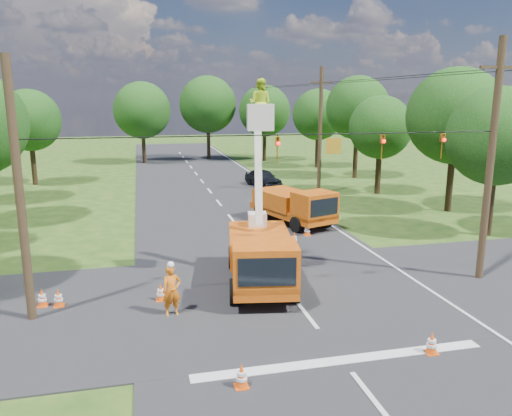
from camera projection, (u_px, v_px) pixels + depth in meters
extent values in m
plane|color=#224314|center=(219.00, 203.00, 36.78)|extent=(140.00, 140.00, 0.00)
cube|color=black|center=(219.00, 203.00, 36.78)|extent=(12.00, 100.00, 0.06)
cube|color=black|center=(291.00, 295.00, 19.67)|extent=(56.00, 10.00, 0.07)
cube|color=silver|center=(342.00, 362.00, 14.73)|extent=(9.00, 0.45, 0.02)
cube|color=silver|center=(292.00, 200.00, 38.03)|extent=(0.12, 90.00, 0.02)
cube|color=#D7580F|center=(260.00, 266.00, 20.75)|extent=(3.43, 6.80, 0.49)
cube|color=#D7580F|center=(265.00, 265.00, 18.30)|extent=(2.65, 2.21, 1.62)
cube|color=black|center=(267.00, 272.00, 17.39)|extent=(2.04, 0.41, 1.03)
cube|color=#D7580F|center=(259.00, 244.00, 21.45)|extent=(3.18, 4.37, 1.08)
cylinder|color=black|center=(234.00, 292.00, 18.74)|extent=(0.51, 1.04, 1.00)
cylinder|color=black|center=(294.00, 290.00, 18.88)|extent=(0.51, 1.04, 1.00)
cylinder|color=black|center=(232.00, 257.00, 22.75)|extent=(0.51, 1.04, 1.00)
cylinder|color=black|center=(282.00, 257.00, 22.88)|extent=(0.51, 1.04, 1.00)
cube|color=silver|center=(257.00, 219.00, 22.43)|extent=(0.94, 0.94, 0.60)
cube|color=silver|center=(258.00, 169.00, 21.34)|extent=(0.54, 1.48, 4.69)
cube|color=silver|center=(260.00, 117.00, 19.75)|extent=(1.19, 1.19, 1.03)
imported|color=#C6E526|center=(260.00, 103.00, 19.63)|extent=(1.15, 1.10, 1.87)
cube|color=#D7580F|center=(292.00, 212.00, 30.84)|extent=(4.16, 6.56, 0.46)
cube|color=#D7580F|center=(314.00, 205.00, 28.84)|extent=(2.71, 2.39, 1.54)
cube|color=black|center=(324.00, 207.00, 28.11)|extent=(1.86, 0.70, 0.98)
cube|color=#D7580F|center=(284.00, 199.00, 31.37)|extent=(3.53, 4.38, 1.03)
cylinder|color=black|center=(297.00, 225.00, 28.72)|extent=(0.62, 1.00, 0.94)
cylinder|color=black|center=(325.00, 220.00, 29.85)|extent=(0.62, 1.00, 0.94)
cylinder|color=black|center=(260.00, 212.00, 31.94)|extent=(0.62, 1.00, 0.94)
cylinder|color=black|center=(287.00, 208.00, 33.07)|extent=(0.62, 1.00, 0.94)
imported|color=orange|center=(172.00, 291.00, 17.66)|extent=(0.76, 0.58, 1.88)
imported|color=black|center=(263.00, 178.00, 43.68)|extent=(2.84, 4.71, 1.50)
cone|color=#EC4F0C|center=(241.00, 375.00, 13.31)|extent=(0.36, 0.36, 0.70)
cube|color=#EC4F0C|center=(242.00, 387.00, 13.39)|extent=(0.38, 0.38, 0.04)
cylinder|color=white|center=(241.00, 373.00, 13.30)|extent=(0.26, 0.26, 0.09)
cylinder|color=white|center=(242.00, 378.00, 13.33)|extent=(0.31, 0.31, 0.09)
cone|color=#EC4F0C|center=(432.00, 343.00, 15.08)|extent=(0.36, 0.36, 0.70)
cube|color=#EC4F0C|center=(431.00, 353.00, 15.16)|extent=(0.38, 0.38, 0.04)
cylinder|color=white|center=(432.00, 341.00, 15.07)|extent=(0.26, 0.26, 0.09)
cylinder|color=white|center=(432.00, 345.00, 15.10)|extent=(0.31, 0.31, 0.09)
cone|color=#EC4F0C|center=(294.00, 238.00, 26.31)|extent=(0.36, 0.36, 0.70)
cube|color=#EC4F0C|center=(294.00, 244.00, 26.38)|extent=(0.38, 0.38, 0.04)
cylinder|color=white|center=(294.00, 237.00, 26.29)|extent=(0.26, 0.26, 0.09)
cylinder|color=white|center=(294.00, 240.00, 26.33)|extent=(0.31, 0.31, 0.09)
cone|color=#EC4F0C|center=(307.00, 229.00, 28.08)|extent=(0.36, 0.36, 0.70)
cube|color=#EC4F0C|center=(307.00, 235.00, 28.16)|extent=(0.38, 0.38, 0.04)
cylinder|color=white|center=(307.00, 228.00, 28.07)|extent=(0.26, 0.26, 0.09)
cylinder|color=white|center=(307.00, 231.00, 28.10)|extent=(0.31, 0.31, 0.09)
cone|color=#EC4F0C|center=(161.00, 292.00, 19.03)|extent=(0.36, 0.36, 0.70)
cube|color=#EC4F0C|center=(161.00, 300.00, 19.11)|extent=(0.38, 0.38, 0.04)
cylinder|color=white|center=(161.00, 290.00, 19.02)|extent=(0.26, 0.26, 0.09)
cylinder|color=white|center=(161.00, 294.00, 19.05)|extent=(0.31, 0.31, 0.09)
cone|color=#EC4F0C|center=(58.00, 297.00, 18.50)|extent=(0.36, 0.36, 0.70)
cube|color=#EC4F0C|center=(59.00, 306.00, 18.57)|extent=(0.38, 0.38, 0.04)
cylinder|color=white|center=(58.00, 296.00, 18.49)|extent=(0.26, 0.26, 0.09)
cylinder|color=white|center=(58.00, 300.00, 18.52)|extent=(0.31, 0.31, 0.09)
cone|color=#EC4F0C|center=(42.00, 297.00, 18.51)|extent=(0.36, 0.36, 0.70)
cube|color=#EC4F0C|center=(43.00, 306.00, 18.58)|extent=(0.38, 0.38, 0.04)
cylinder|color=white|center=(42.00, 296.00, 18.50)|extent=(0.26, 0.26, 0.09)
cylinder|color=white|center=(42.00, 300.00, 18.53)|extent=(0.31, 0.31, 0.09)
cone|color=#EC4F0C|center=(297.00, 204.00, 34.80)|extent=(0.36, 0.36, 0.70)
cube|color=#EC4F0C|center=(296.00, 209.00, 34.88)|extent=(0.38, 0.38, 0.04)
cylinder|color=white|center=(297.00, 203.00, 34.79)|extent=(0.26, 0.26, 0.09)
cylinder|color=white|center=(297.00, 205.00, 34.82)|extent=(0.31, 0.31, 0.09)
cylinder|color=#4C3823|center=(490.00, 163.00, 20.48)|extent=(0.30, 0.30, 10.00)
cube|color=#4C3823|center=(500.00, 67.00, 19.66)|extent=(1.80, 0.12, 0.12)
cylinder|color=#4C3823|center=(320.00, 132.00, 39.50)|extent=(0.30, 0.30, 10.00)
cube|color=#4C3823|center=(321.00, 82.00, 38.68)|extent=(1.80, 0.12, 0.12)
cylinder|color=#4C3823|center=(260.00, 121.00, 58.51)|extent=(0.30, 0.30, 10.00)
cube|color=#4C3823|center=(261.00, 87.00, 57.69)|extent=(1.80, 0.12, 0.12)
cylinder|color=#4C3823|center=(19.00, 194.00, 16.59)|extent=(0.30, 0.30, 9.00)
cylinder|color=black|center=(280.00, 135.00, 18.20)|extent=(18.00, 0.04, 0.04)
cube|color=#B07B15|center=(334.00, 146.00, 18.76)|extent=(0.60, 0.05, 0.60)
imported|color=#B07B15|center=(277.00, 150.00, 18.30)|extent=(0.16, 0.20, 1.00)
sphere|color=#FF0C0C|center=(278.00, 143.00, 18.13)|extent=(0.14, 0.14, 0.14)
imported|color=#B07B15|center=(382.00, 147.00, 19.23)|extent=(0.16, 0.20, 1.00)
sphere|color=#FF0C0C|center=(384.00, 141.00, 19.06)|extent=(0.14, 0.14, 0.14)
imported|color=#B07B15|center=(442.00, 146.00, 19.81)|extent=(0.16, 0.20, 1.00)
sphere|color=#FF0C0C|center=(444.00, 140.00, 19.64)|extent=(0.14, 0.14, 0.14)
cylinder|color=#382616|center=(33.00, 162.00, 44.46)|extent=(0.44, 0.44, 4.05)
sphere|color=#103B12|center=(29.00, 120.00, 43.66)|extent=(5.40, 5.40, 5.40)
cylinder|color=#382616|center=(490.00, 201.00, 27.95)|extent=(0.44, 0.44, 3.96)
sphere|color=#103B12|center=(497.00, 136.00, 27.18)|extent=(5.40, 5.40, 5.40)
cylinder|color=#382616|center=(450.00, 178.00, 33.93)|extent=(0.44, 0.44, 4.58)
sphere|color=#103B12|center=(456.00, 116.00, 33.03)|extent=(6.40, 6.40, 6.40)
cylinder|color=#382616|center=(378.00, 170.00, 40.26)|extent=(0.44, 0.44, 3.78)
sphere|color=#103B12|center=(381.00, 127.00, 39.52)|extent=(5.00, 5.00, 5.00)
cylinder|color=#382616|center=(356.00, 153.00, 48.12)|extent=(0.44, 0.44, 4.75)
sphere|color=#103B12|center=(358.00, 108.00, 47.19)|extent=(6.00, 6.00, 6.00)
cylinder|color=#382616|center=(317.00, 149.00, 55.57)|extent=(0.44, 0.44, 4.14)
sphere|color=#103B12|center=(318.00, 114.00, 54.76)|extent=(5.60, 5.60, 5.60)
cylinder|color=#382616|center=(144.00, 145.00, 58.96)|extent=(0.44, 0.44, 4.40)
sphere|color=#103B12|center=(142.00, 110.00, 58.10)|extent=(6.60, 6.60, 6.60)
cylinder|color=#382616|center=(209.00, 140.00, 62.60)|extent=(0.44, 0.44, 4.84)
sphere|color=#103B12|center=(208.00, 104.00, 61.65)|extent=(7.00, 7.00, 7.00)
cylinder|color=#382616|center=(264.00, 143.00, 61.25)|extent=(0.44, 0.44, 4.31)
sphere|color=#103B12|center=(265.00, 111.00, 60.40)|extent=(6.20, 6.20, 6.20)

